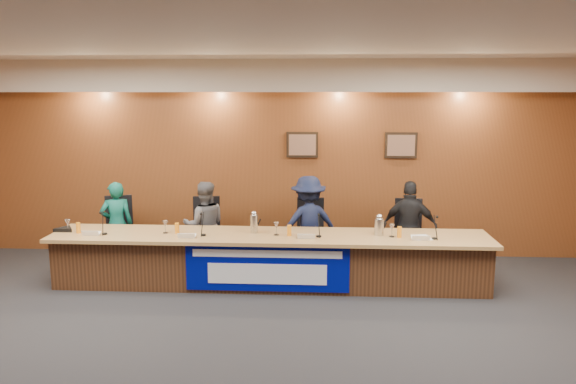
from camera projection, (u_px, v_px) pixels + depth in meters
The scene contains 39 objects.
floor at pixel (249, 366), 5.62m from camera, with size 10.00×10.00×0.00m, color black.
ceiling at pixel (244, 36), 5.06m from camera, with size 10.00×8.00×0.04m, color silver.
wall_back at pixel (278, 160), 9.27m from camera, with size 10.00×0.04×3.20m, color brown.
soffit at pixel (277, 76), 8.79m from camera, with size 10.00×0.50×0.50m, color beige.
dais_body at pixel (270, 261), 7.92m from camera, with size 6.00×0.80×0.70m, color #432615.
dais_top at pixel (269, 236), 7.80m from camera, with size 6.10×0.95×0.05m, color #9F7745.
banner at pixel (267, 268), 7.51m from camera, with size 2.20×0.02×0.65m, color #00077E.
banner_text_upper at pixel (267, 254), 7.46m from camera, with size 2.00×0.01×0.10m, color silver.
banner_text_lower at pixel (267, 274), 7.51m from camera, with size 1.60×0.01×0.28m, color silver.
wall_photo_left at pixel (302, 145), 9.18m from camera, with size 0.52×0.04×0.42m, color black.
wall_photo_right at pixel (401, 145), 9.08m from camera, with size 0.52×0.04×0.42m, color black.
panelist_a at pixel (117, 225), 8.71m from camera, with size 0.49×0.32×1.35m, color #0D5449.
panelist_b at pixel (205, 225), 8.63m from camera, with size 0.66×0.52×1.36m, color #525257.
panelist_c at pixel (308, 224), 8.53m from camera, with size 0.94×0.54×1.46m, color black.
panelist_d at pixel (410, 227), 8.45m from camera, with size 0.82×0.34×1.40m, color black.
office_chair_a at pixel (120, 235), 8.84m from camera, with size 0.48×0.48×0.08m, color black.
office_chair_b at pixel (206, 236), 8.76m from camera, with size 0.48×0.48×0.08m, color black.
office_chair_c at pixel (308, 238), 8.67m from camera, with size 0.48×0.48×0.08m, color black.
office_chair_d at pixel (408, 239), 8.58m from camera, with size 0.48×0.48×0.08m, color black.
nameplate_a at pixel (90, 233), 7.71m from camera, with size 0.24×0.06×0.09m, color white.
microphone_a at pixel (105, 234), 7.79m from camera, with size 0.07×0.07×0.02m, color black.
juice_glass_a at pixel (78, 228), 7.86m from camera, with size 0.06×0.06×0.15m, color orange.
water_glass_a at pixel (68, 226), 7.92m from camera, with size 0.08×0.08×0.18m, color silver.
nameplate_b at pixel (186, 235), 7.58m from camera, with size 0.24×0.06×0.09m, color white.
microphone_b at pixel (203, 235), 7.73m from camera, with size 0.07×0.07×0.02m, color black.
juice_glass_b at pixel (177, 228), 7.83m from camera, with size 0.06×0.06×0.15m, color orange.
water_glass_b at pixel (165, 227), 7.85m from camera, with size 0.08×0.08×0.18m, color silver.
nameplate_c at pixel (306, 236), 7.55m from camera, with size 0.24×0.06×0.09m, color white.
microphone_c at pixel (319, 236), 7.66m from camera, with size 0.07×0.07×0.02m, color black.
juice_glass_c at pixel (289, 230), 7.72m from camera, with size 0.06×0.06×0.15m, color orange.
water_glass_c at pixel (276, 229), 7.75m from camera, with size 0.08×0.08×0.18m, color silver.
nameplate_d at pixel (421, 237), 7.46m from camera, with size 0.24×0.06×0.09m, color white.
microphone_d at pixel (435, 238), 7.55m from camera, with size 0.07×0.07×0.02m, color black.
juice_glass_d at pixel (399, 232), 7.62m from camera, with size 0.06×0.06×0.15m, color orange.
water_glass_d at pixel (392, 231), 7.64m from camera, with size 0.08×0.08×0.18m, color silver.
carafe_mid at pixel (254, 224), 7.87m from camera, with size 0.11×0.11×0.26m, color silver.
carafe_right at pixel (379, 227), 7.74m from camera, with size 0.13×0.13×0.23m, color silver.
speakerphone at pixel (65, 229), 7.99m from camera, with size 0.32×0.32×0.05m, color black.
paper_stack at pixel (422, 237), 7.63m from camera, with size 0.22×0.30×0.01m, color white.
Camera 1 is at (0.70, -5.20, 2.71)m, focal length 35.00 mm.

